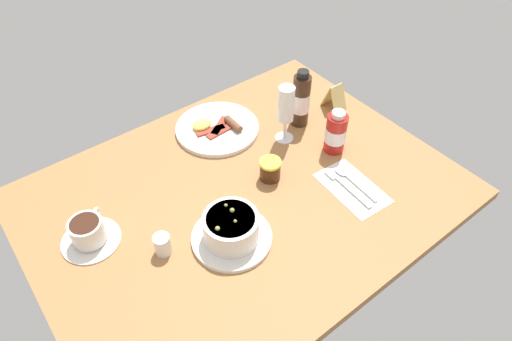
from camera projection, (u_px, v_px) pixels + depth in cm
name	position (u px, v px, depth cm)	size (l,w,h in cm)	color
ground_plane	(244.00, 196.00, 123.72)	(110.00, 84.00, 3.00)	#9E6B3D
porridge_bowl	(231.00, 229.00, 108.80)	(19.73, 19.73, 8.89)	silver
cutlery_setting	(351.00, 186.00, 123.80)	(13.12, 20.63, 0.90)	silver
coffee_cup	(88.00, 233.00, 109.21)	(14.40, 14.40, 6.90)	silver
creamer_jug	(163.00, 244.00, 107.15)	(4.11, 4.83, 5.93)	silver
wine_glass	(286.00, 107.00, 130.09)	(5.64, 5.64, 18.28)	white
jam_jar	(269.00, 169.00, 124.54)	(5.98, 5.98, 6.15)	#3E2110
sauce_bottle_brown	(301.00, 100.00, 137.55)	(5.45, 5.45, 18.80)	#382314
sauce_bottle_red	(336.00, 133.00, 130.51)	(6.12, 6.12, 13.65)	#B21E19
breakfast_plate	(217.00, 128.00, 140.32)	(25.60, 25.60, 3.70)	silver
menu_card	(335.00, 97.00, 146.09)	(5.20, 7.12, 8.71)	tan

